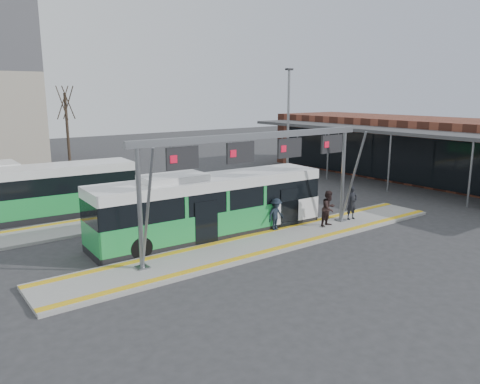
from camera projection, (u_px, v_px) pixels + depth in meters
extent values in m
plane|color=#2D2D30|center=(269.00, 243.00, 22.66)|extent=(120.00, 120.00, 0.00)
cube|color=gray|center=(269.00, 242.00, 22.65)|extent=(22.00, 3.00, 0.15)
cube|color=gray|center=(124.00, 219.00, 26.58)|extent=(20.00, 3.00, 0.15)
cube|color=gold|center=(254.00, 234.00, 23.53)|extent=(22.00, 0.35, 0.02)
cube|color=gold|center=(285.00, 246.00, 21.73)|extent=(22.00, 0.35, 0.02)
cube|color=gold|center=(116.00, 214.00, 27.46)|extent=(20.00, 0.35, 0.02)
cylinder|color=slate|center=(140.00, 208.00, 18.54)|extent=(0.20, 0.20, 5.05)
cube|color=slate|center=(142.00, 267.00, 19.06)|extent=(0.50, 0.50, 0.06)
cylinder|color=slate|center=(147.00, 211.00, 17.99)|extent=(0.12, 1.46, 4.90)
cylinder|color=slate|center=(343.00, 176.00, 25.55)|extent=(0.20, 0.20, 5.05)
cube|color=slate|center=(341.00, 220.00, 26.08)|extent=(0.50, 0.50, 0.06)
cylinder|color=slate|center=(353.00, 178.00, 25.00)|extent=(0.12, 1.46, 4.90)
cube|color=slate|center=(258.00, 136.00, 21.51)|extent=(13.00, 0.25, 0.30)
cube|color=black|center=(182.00, 158.00, 19.32)|extent=(1.50, 0.12, 0.95)
cube|color=red|center=(174.00, 159.00, 19.00)|extent=(0.32, 0.02, 0.32)
cube|color=black|center=(240.00, 153.00, 21.08)|extent=(1.50, 0.12, 0.95)
cube|color=red|center=(233.00, 154.00, 20.76)|extent=(0.32, 0.02, 0.32)
cube|color=black|center=(290.00, 148.00, 22.83)|extent=(1.50, 0.12, 0.95)
cube|color=red|center=(284.00, 149.00, 22.51)|extent=(0.32, 0.02, 0.32)
cube|color=black|center=(332.00, 144.00, 24.58)|extent=(1.50, 0.12, 0.95)
cube|color=red|center=(327.00, 145.00, 24.27)|extent=(0.32, 0.02, 0.32)
cube|color=brown|center=(444.00, 150.00, 38.13)|extent=(8.00, 32.00, 5.00)
cube|color=black|center=(413.00, 161.00, 35.78)|extent=(0.15, 28.00, 3.60)
cube|color=#3F3F42|center=(405.00, 132.00, 34.54)|extent=(4.00, 30.00, 0.25)
cylinder|color=slate|center=(470.00, 174.00, 29.30)|extent=(0.14, 0.14, 4.30)
cylinder|color=slate|center=(389.00, 162.00, 34.00)|extent=(0.14, 0.14, 4.30)
cylinder|color=slate|center=(328.00, 154.00, 38.70)|extent=(0.14, 0.14, 4.30)
cube|color=black|center=(211.00, 232.00, 23.79)|extent=(12.34, 3.11, 0.36)
cube|color=green|center=(211.00, 218.00, 23.63)|extent=(12.34, 3.11, 1.17)
cube|color=black|center=(211.00, 197.00, 23.40)|extent=(12.34, 3.03, 1.02)
cube|color=white|center=(211.00, 182.00, 23.24)|extent=(12.34, 3.11, 0.51)
cube|color=orange|center=(303.00, 172.00, 26.63)|extent=(0.13, 1.82, 0.29)
cube|color=white|center=(173.00, 178.00, 22.03)|extent=(3.13, 1.95, 0.31)
cylinder|color=black|center=(141.00, 248.00, 20.43)|extent=(1.03, 0.35, 1.02)
cylinder|color=black|center=(122.00, 235.00, 22.29)|extent=(1.03, 0.35, 1.02)
cylinder|color=black|center=(282.00, 220.00, 24.82)|extent=(1.03, 0.35, 1.02)
cylinder|color=black|center=(256.00, 211.00, 26.67)|extent=(1.03, 0.35, 1.02)
cube|color=black|center=(28.00, 217.00, 26.80)|extent=(12.23, 3.38, 0.35)
cube|color=green|center=(27.00, 204.00, 26.64)|extent=(12.23, 3.38, 1.16)
cube|color=black|center=(25.00, 185.00, 26.42)|extent=(12.23, 3.30, 1.01)
cube|color=white|center=(24.00, 172.00, 26.26)|extent=(12.23, 3.38, 0.50)
cylinder|color=black|center=(97.00, 207.00, 27.72)|extent=(1.03, 0.37, 1.01)
cylinder|color=black|center=(87.00, 200.00, 29.59)|extent=(1.03, 0.37, 1.01)
imported|color=black|center=(352.00, 203.00, 26.18)|extent=(0.73, 0.51, 1.92)
imported|color=black|center=(329.00, 208.00, 24.88)|extent=(1.04, 0.87, 1.92)
imported|color=black|center=(276.00, 214.00, 24.13)|extent=(1.17, 0.78, 1.68)
cylinder|color=#382B21|center=(22.00, 135.00, 43.93)|extent=(0.28, 0.28, 6.49)
cylinder|color=#382B21|center=(67.00, 129.00, 46.46)|extent=(0.28, 0.28, 7.10)
cylinder|color=slate|center=(288.00, 136.00, 30.85)|extent=(0.16, 0.16, 8.60)
cube|color=black|center=(289.00, 69.00, 29.95)|extent=(0.50, 0.25, 0.12)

